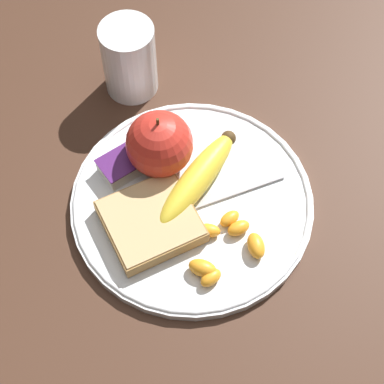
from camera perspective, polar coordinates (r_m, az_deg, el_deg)
ground_plane at (r=0.77m, az=-0.00°, el=-1.18°), size 3.00×3.00×0.00m
plate at (r=0.77m, az=-0.00°, el=-0.90°), size 0.29×0.29×0.01m
juice_glass at (r=0.84m, az=-5.58°, el=11.52°), size 0.07×0.07×0.10m
apple at (r=0.76m, az=-2.99°, el=4.23°), size 0.08×0.08×0.09m
banana at (r=0.76m, az=0.55°, el=1.30°), size 0.15×0.09×0.03m
bread_slice at (r=0.74m, az=-3.87°, el=-2.38°), size 0.12×0.11×0.02m
fork at (r=0.76m, az=0.81°, el=-0.92°), size 0.18×0.06×0.00m
jam_packet at (r=0.78m, az=-6.38°, el=2.27°), size 0.05×0.04×0.02m
orange_segment_0 at (r=0.74m, az=3.37°, el=-2.37°), size 0.03×0.02×0.01m
orange_segment_1 at (r=0.73m, az=-0.63°, el=-3.78°), size 0.03×0.04×0.02m
orange_segment_2 at (r=0.71m, az=0.96°, el=-6.79°), size 0.03×0.04×0.02m
orange_segment_3 at (r=0.71m, az=1.69°, el=-7.63°), size 0.03×0.02×0.01m
orange_segment_4 at (r=0.74m, az=1.53°, el=-3.42°), size 0.03×0.03×0.01m
orange_segment_5 at (r=0.74m, az=4.16°, el=-3.22°), size 0.03×0.02×0.02m
orange_segment_6 at (r=0.73m, az=5.71°, el=-4.77°), size 0.03×0.04×0.02m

